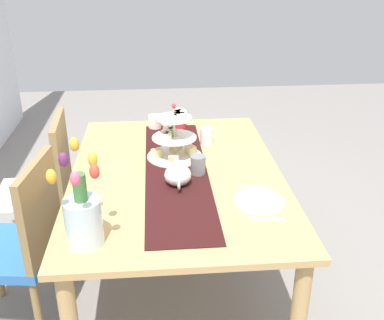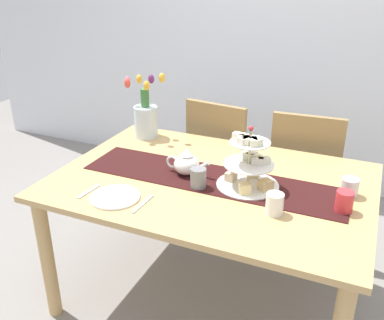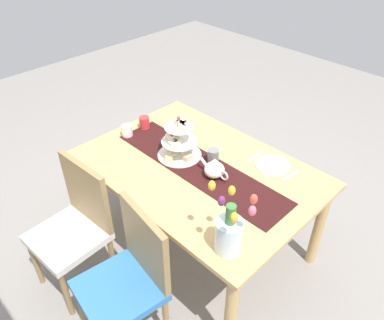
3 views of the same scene
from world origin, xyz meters
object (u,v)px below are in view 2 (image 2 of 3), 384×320
at_px(chair_left, 223,157).
at_px(tulip_vase, 146,117).
at_px(tiered_cake_stand, 249,165).
at_px(cream_jug, 350,187).
at_px(mug_orange, 344,202).
at_px(teapot, 186,164).
at_px(mug_grey, 198,178).
at_px(knife_left, 143,204).
at_px(fork_left, 89,191).
at_px(chair_right, 305,171).
at_px(mug_white_text, 275,204).
at_px(dinner_plate_left, 115,197).
at_px(dining_table, 212,196).

bearing_deg(chair_left, tulip_vase, -134.85).
bearing_deg(tiered_cake_stand, cream_jug, 12.48).
distance_m(cream_jug, mug_orange, 0.16).
bearing_deg(tulip_vase, tiered_cake_stand, -26.40).
bearing_deg(teapot, tulip_vase, 139.34).
height_order(mug_grey, mug_orange, mug_grey).
bearing_deg(knife_left, fork_left, 180.00).
xyz_separation_m(tiered_cake_stand, knife_left, (-0.38, -0.36, -0.11)).
height_order(cream_jug, mug_grey, mug_grey).
bearing_deg(cream_jug, mug_grey, -162.61).
height_order(chair_right, mug_orange, chair_right).
relative_size(knife_left, mug_white_text, 1.79).
distance_m(chair_left, tulip_vase, 0.64).
distance_m(dinner_plate_left, mug_orange, 1.01).
bearing_deg(chair_right, mug_grey, -113.23).
relative_size(dinner_plate_left, mug_orange, 2.42).
relative_size(fork_left, mug_orange, 1.58).
distance_m(chair_right, tiered_cake_stand, 0.84).
bearing_deg(tiered_cake_stand, fork_left, -151.87).
distance_m(tulip_vase, mug_white_text, 1.11).
height_order(dining_table, dinner_plate_left, dinner_plate_left).
height_order(tulip_vase, mug_grey, tulip_vase).
xyz_separation_m(tulip_vase, mug_orange, (1.22, -0.44, -0.08)).
bearing_deg(tulip_vase, chair_left, 45.15).
relative_size(tiered_cake_stand, knife_left, 1.79).
xyz_separation_m(knife_left, mug_orange, (0.82, 0.30, 0.04)).
xyz_separation_m(cream_jug, fork_left, (-1.12, -0.46, -0.04)).
xyz_separation_m(teapot, mug_white_text, (0.50, -0.20, -0.01)).
bearing_deg(teapot, cream_jug, 7.40).
bearing_deg(fork_left, mug_white_text, 10.76).
bearing_deg(mug_white_text, knife_left, -163.83).
relative_size(tiered_cake_stand, tulip_vase, 0.76).
distance_m(teapot, dinner_plate_left, 0.41).
bearing_deg(chair_left, knife_left, -88.82).
distance_m(dining_table, tiered_cake_stand, 0.28).
xyz_separation_m(tulip_vase, dinner_plate_left, (0.25, -0.74, -0.12)).
bearing_deg(mug_white_text, tiered_cake_stand, 131.47).
relative_size(teapot, dinner_plate_left, 1.04).
height_order(dining_table, mug_grey, mug_grey).
relative_size(dining_table, knife_left, 9.09).
distance_m(dinner_plate_left, mug_white_text, 0.72).
xyz_separation_m(chair_right, tulip_vase, (-0.93, -0.37, 0.35)).
bearing_deg(teapot, fork_left, -133.85).
height_order(chair_left, mug_grey, chair_left).
relative_size(dining_table, mug_grey, 16.26).
bearing_deg(fork_left, tulip_vase, 98.17).
relative_size(dining_table, cream_jug, 18.18).
bearing_deg(tulip_vase, dinner_plate_left, -71.27).
xyz_separation_m(chair_left, teapot, (0.07, -0.76, 0.28)).
bearing_deg(chair_left, tiered_cake_stand, -62.19).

